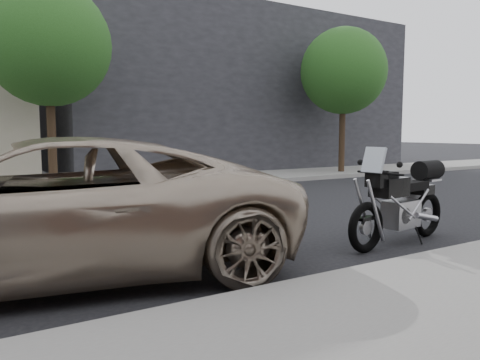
# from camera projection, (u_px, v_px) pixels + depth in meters

# --- Properties ---
(ground) EXTENTS (120.00, 120.00, 0.00)m
(ground) POSITION_uv_depth(u_px,v_px,m) (218.00, 221.00, 9.19)
(ground) COLOR black
(ground) RESTS_ON ground
(far_sidewalk) EXTENTS (44.00, 3.00, 0.15)m
(far_sidewalk) POSITION_uv_depth(u_px,v_px,m) (118.00, 185.00, 14.69)
(far_sidewalk) COLOR gray
(far_sidewalk) RESTS_ON ground
(far_building_dark) EXTENTS (16.00, 11.00, 7.00)m
(far_building_dark) POSITION_uv_depth(u_px,v_px,m) (210.00, 97.00, 23.91)
(far_building_dark) COLOR #27262B
(far_building_dark) RESTS_ON ground
(street_tree_left) EXTENTS (3.40, 3.40, 5.70)m
(street_tree_left) POSITION_uv_depth(u_px,v_px,m) (343.00, 71.00, 18.53)
(street_tree_left) COLOR #352618
(street_tree_left) RESTS_ON far_sidewalk
(street_tree_mid) EXTENTS (3.40, 3.40, 5.70)m
(street_tree_mid) POSITION_uv_depth(u_px,v_px,m) (48.00, 44.00, 12.81)
(street_tree_mid) COLOR #352618
(street_tree_mid) RESTS_ON far_sidewalk
(motorcycle) EXTENTS (2.43, 0.98, 1.54)m
(motorcycle) POSITION_uv_depth(u_px,v_px,m) (404.00, 201.00, 7.40)
(motorcycle) COLOR black
(motorcycle) RESTS_ON ground
(minivan) EXTENTS (6.53, 3.94, 1.70)m
(minivan) POSITION_uv_depth(u_px,v_px,m) (42.00, 208.00, 5.58)
(minivan) COLOR tan
(minivan) RESTS_ON ground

